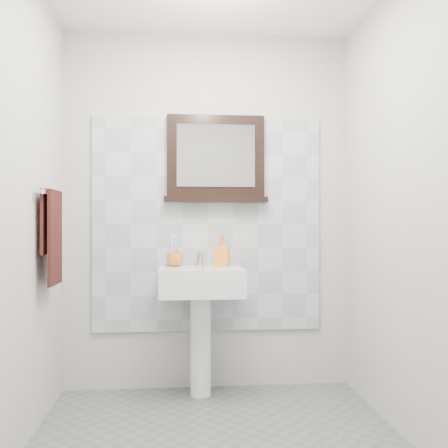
# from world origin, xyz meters

# --- Properties ---
(back_wall) EXTENTS (2.00, 0.01, 2.50)m
(back_wall) POSITION_xyz_m (0.00, 1.10, 1.25)
(back_wall) COLOR #BAB7B1
(back_wall) RESTS_ON ground
(front_wall) EXTENTS (2.00, 0.01, 2.50)m
(front_wall) POSITION_xyz_m (0.00, -1.10, 1.25)
(front_wall) COLOR #BAB7B1
(front_wall) RESTS_ON ground
(left_wall) EXTENTS (0.01, 2.20, 2.50)m
(left_wall) POSITION_xyz_m (-1.00, 0.00, 1.25)
(left_wall) COLOR #BAB7B1
(left_wall) RESTS_ON ground
(right_wall) EXTENTS (0.01, 2.20, 2.50)m
(right_wall) POSITION_xyz_m (1.00, 0.00, 1.25)
(right_wall) COLOR #BAB7B1
(right_wall) RESTS_ON ground
(splashback) EXTENTS (1.60, 0.02, 1.50)m
(splashback) POSITION_xyz_m (0.00, 1.09, 1.15)
(splashback) COLOR #B0B9BE
(splashback) RESTS_ON back_wall
(pedestal_sink) EXTENTS (0.55, 0.44, 0.96)m
(pedestal_sink) POSITION_xyz_m (-0.06, 0.87, 0.68)
(pedestal_sink) COLOR white
(pedestal_sink) RESTS_ON ground
(toothbrush_cup) EXTENTS (0.14, 0.14, 0.09)m
(toothbrush_cup) POSITION_xyz_m (-0.23, 1.01, 0.90)
(toothbrush_cup) COLOR orange
(toothbrush_cup) RESTS_ON pedestal_sink
(toothbrushes) EXTENTS (0.05, 0.04, 0.21)m
(toothbrushes) POSITION_xyz_m (-0.23, 1.01, 0.98)
(toothbrushes) COLOR white
(toothbrushes) RESTS_ON toothbrush_cup
(soap_dispenser) EXTENTS (0.12, 0.12, 0.21)m
(soap_dispenser) POSITION_xyz_m (0.09, 0.99, 0.96)
(soap_dispenser) COLOR orange
(soap_dispenser) RESTS_ON pedestal_sink
(framed_mirror) EXTENTS (0.72, 0.11, 0.61)m
(framed_mirror) POSITION_xyz_m (0.05, 1.06, 1.59)
(framed_mirror) COLOR black
(framed_mirror) RESTS_ON back_wall
(towel_bar) EXTENTS (0.07, 0.40, 0.03)m
(towel_bar) POSITION_xyz_m (-0.95, 0.52, 1.33)
(towel_bar) COLOR silver
(towel_bar) RESTS_ON left_wall
(hand_towel) EXTENTS (0.06, 0.30, 0.55)m
(hand_towel) POSITION_xyz_m (-0.94, 0.52, 1.12)
(hand_towel) COLOR black
(hand_towel) RESTS_ON towel_bar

